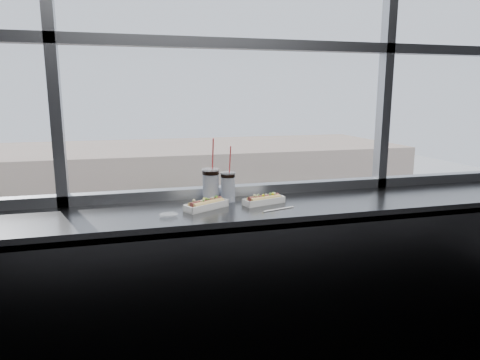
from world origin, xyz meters
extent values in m
plane|color=black|center=(0.00, 1.50, 0.55)|extent=(6.00, 0.00, 6.00)
cube|color=slate|center=(0.00, 1.23, 1.07)|extent=(6.00, 0.55, 0.06)
cube|color=slate|center=(0.00, 0.97, 0.55)|extent=(6.00, 0.04, 1.04)
cube|color=white|center=(-0.24, 1.22, 1.10)|extent=(0.26, 0.20, 0.01)
cube|color=white|center=(-0.24, 1.22, 1.12)|extent=(0.26, 0.20, 0.03)
cylinder|color=tan|center=(-0.24, 1.22, 1.13)|extent=(0.19, 0.13, 0.04)
cylinder|color=brown|center=(-0.24, 1.22, 1.14)|extent=(0.19, 0.13, 0.03)
cube|color=white|center=(0.10, 1.25, 1.10)|extent=(0.26, 0.14, 0.01)
cube|color=white|center=(0.10, 1.25, 1.12)|extent=(0.26, 0.14, 0.03)
cylinder|color=tan|center=(0.10, 1.25, 1.13)|extent=(0.19, 0.09, 0.04)
cylinder|color=brown|center=(0.10, 1.25, 1.14)|extent=(0.20, 0.08, 0.03)
cylinder|color=white|center=(-0.19, 1.36, 1.19)|extent=(0.09, 0.09, 0.19)
cylinder|color=black|center=(-0.19, 1.36, 1.28)|extent=(0.10, 0.10, 0.02)
cylinder|color=silver|center=(-0.19, 1.36, 1.29)|extent=(0.10, 0.10, 0.01)
cylinder|color=#DB3A3D|center=(-0.17, 1.35, 1.37)|extent=(0.01, 0.05, 0.20)
cylinder|color=white|center=(-0.09, 1.36, 1.18)|extent=(0.08, 0.08, 0.16)
cylinder|color=black|center=(-0.09, 1.36, 1.25)|extent=(0.08, 0.08, 0.02)
cylinder|color=silver|center=(-0.09, 1.36, 1.27)|extent=(0.09, 0.09, 0.01)
cylinder|color=#DB3A3D|center=(-0.08, 1.35, 1.34)|extent=(0.01, 0.04, 0.17)
cylinder|color=white|center=(0.13, 1.10, 1.10)|extent=(0.19, 0.06, 0.01)
ellipsoid|color=silver|center=(-0.45, 1.12, 1.11)|extent=(0.10, 0.07, 0.02)
plane|color=silver|center=(0.00, 45.00, -11.00)|extent=(120.00, 120.00, 0.00)
cube|color=black|center=(0.00, 21.50, -10.97)|extent=(80.00, 10.00, 0.06)
cube|color=silver|center=(0.00, 29.50, -10.98)|extent=(80.00, 6.00, 0.04)
cube|color=tan|center=(0.00, 39.50, -7.00)|extent=(50.00, 14.00, 8.00)
imported|color=white|center=(6.35, 17.50, -9.80)|extent=(3.21, 6.96, 2.27)
imported|color=#444C9F|center=(13.46, 17.50, -9.94)|extent=(2.50, 5.99, 2.00)
imported|color=white|center=(13.44, 25.50, -9.80)|extent=(3.21, 6.98, 2.28)
imported|color=maroon|center=(0.02, 25.50, -9.96)|extent=(3.18, 6.16, 1.97)
imported|color=maroon|center=(-0.93, 17.50, -9.84)|extent=(3.53, 6.87, 2.19)
imported|color=#66605B|center=(3.51, 28.80, -9.85)|extent=(0.74, 0.99, 2.23)
imported|color=#66605B|center=(-7.65, 28.75, -9.88)|extent=(0.72, 0.96, 2.17)
cylinder|color=#47382B|center=(2.06, 29.50, -9.69)|extent=(0.26, 0.26, 2.63)
sphere|color=#43732B|center=(2.06, 29.50, -7.28)|extent=(3.50, 3.50, 3.50)
cylinder|color=#47382B|center=(10.97, 29.50, -9.85)|extent=(0.23, 0.23, 2.31)
sphere|color=#43732B|center=(10.97, 29.50, -7.73)|extent=(3.08, 3.08, 3.08)
camera|label=1|loc=(-0.65, -1.00, 1.71)|focal=32.00mm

